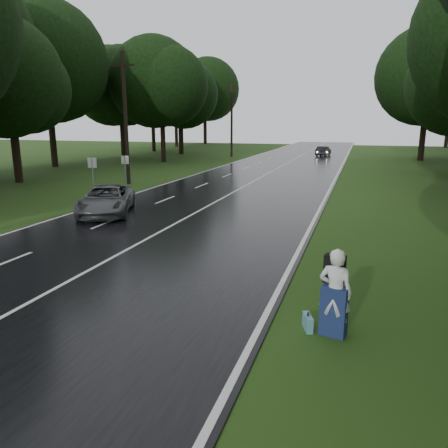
# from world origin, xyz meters

# --- Properties ---
(ground) EXTENTS (160.00, 160.00, 0.00)m
(ground) POSITION_xyz_m (0.00, 0.00, 0.00)
(ground) COLOR #244213
(ground) RESTS_ON ground
(road) EXTENTS (12.00, 140.00, 0.04)m
(road) POSITION_xyz_m (0.00, 20.00, 0.02)
(road) COLOR black
(road) RESTS_ON ground
(lane_center) EXTENTS (0.12, 140.00, 0.01)m
(lane_center) POSITION_xyz_m (0.00, 20.00, 0.04)
(lane_center) COLOR silver
(lane_center) RESTS_ON road
(grey_car) EXTENTS (4.05, 5.48, 1.38)m
(grey_car) POSITION_xyz_m (-4.07, 9.62, 0.73)
(grey_car) COLOR #494C4E
(grey_car) RESTS_ON road
(far_car) EXTENTS (1.82, 3.90, 1.24)m
(far_car) POSITION_xyz_m (2.81, 50.18, 0.66)
(far_car) COLOR black
(far_car) RESTS_ON road
(hitchhiker) EXTENTS (0.77, 0.72, 1.92)m
(hitchhiker) POSITION_xyz_m (7.35, 0.52, 0.89)
(hitchhiker) COLOR silver
(hitchhiker) RESTS_ON ground
(suitcase) EXTENTS (0.29, 0.49, 0.34)m
(suitcase) POSITION_xyz_m (6.81, 0.55, 0.17)
(suitcase) COLOR teal
(suitcase) RESTS_ON ground
(utility_pole_mid) EXTENTS (1.80, 0.28, 9.17)m
(utility_pole_mid) POSITION_xyz_m (-8.50, 19.40, 0.00)
(utility_pole_mid) COLOR black
(utility_pole_mid) RESTS_ON ground
(utility_pole_far) EXTENTS (1.80, 0.28, 9.21)m
(utility_pole_far) POSITION_xyz_m (-8.50, 45.60, 0.00)
(utility_pole_far) COLOR black
(utility_pole_far) RESTS_ON ground
(road_sign_a) EXTENTS (0.58, 0.10, 2.42)m
(road_sign_a) POSITION_xyz_m (-7.20, 13.18, 0.00)
(road_sign_a) COLOR white
(road_sign_a) RESTS_ON ground
(road_sign_b) EXTENTS (0.54, 0.10, 2.27)m
(road_sign_b) POSITION_xyz_m (-7.20, 16.84, 0.00)
(road_sign_b) COLOR white
(road_sign_b) RESTS_ON ground
(tree_left_d) EXTENTS (8.26, 8.26, 12.91)m
(tree_left_d) POSITION_xyz_m (-16.79, 17.61, 0.00)
(tree_left_d) COLOR black
(tree_left_d) RESTS_ON ground
(tree_left_e) EXTENTS (9.52, 9.52, 14.87)m
(tree_left_e) POSITION_xyz_m (-13.73, 36.23, 0.00)
(tree_left_e) COLOR black
(tree_left_e) RESTS_ON ground
(tree_left_f) EXTENTS (8.85, 8.85, 13.83)m
(tree_left_f) POSITION_xyz_m (-16.64, 48.03, 0.00)
(tree_left_f) COLOR black
(tree_left_f) RESTS_ON ground
(tree_right_f) EXTENTS (10.21, 10.21, 15.96)m
(tree_right_f) POSITION_xyz_m (14.27, 47.07, 0.00)
(tree_right_f) COLOR black
(tree_right_f) RESTS_ON ground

